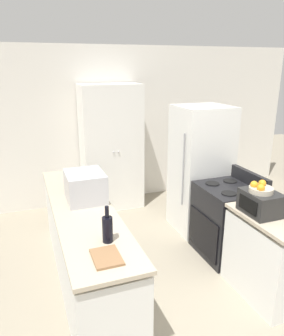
% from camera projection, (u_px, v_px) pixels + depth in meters
% --- Properties ---
extents(wall_back, '(7.00, 0.06, 2.60)m').
position_uv_depth(wall_back, '(109.00, 126.00, 5.51)').
color(wall_back, silver).
rests_on(wall_back, ground_plane).
extents(counter_left, '(0.60, 2.59, 0.89)m').
position_uv_depth(counter_left, '(85.00, 245.00, 3.54)').
color(counter_left, silver).
rests_on(counter_left, ground_plane).
extents(counter_right, '(0.60, 0.85, 0.89)m').
position_uv_depth(counter_right, '(270.00, 257.00, 3.33)').
color(counter_right, silver).
rests_on(counter_right, ground_plane).
extents(pantry_cabinet, '(0.95, 0.56, 2.02)m').
position_uv_depth(pantry_cabinet, '(111.00, 148.00, 5.30)').
color(pantry_cabinet, white).
rests_on(pantry_cabinet, ground_plane).
extents(stove, '(0.66, 0.72, 1.05)m').
position_uv_depth(stove, '(227.00, 220.00, 4.05)').
color(stove, black).
rests_on(stove, ground_plane).
extents(refrigerator, '(0.73, 0.68, 1.78)m').
position_uv_depth(refrigerator, '(200.00, 170.00, 4.60)').
color(refrigerator, white).
rests_on(refrigerator, ground_plane).
extents(microwave, '(0.41, 0.46, 0.31)m').
position_uv_depth(microwave, '(85.00, 186.00, 3.52)').
color(microwave, '#B2B2B7').
rests_on(microwave, counter_left).
extents(wine_bottle, '(0.09, 0.09, 0.32)m').
position_uv_depth(wine_bottle, '(107.00, 229.00, 2.69)').
color(wine_bottle, black).
rests_on(wine_bottle, counter_left).
extents(toaster_oven, '(0.30, 0.37, 0.23)m').
position_uv_depth(toaster_oven, '(260.00, 203.00, 3.20)').
color(toaster_oven, black).
rests_on(toaster_oven, counter_right).
extents(fruit_bowl, '(0.23, 0.23, 0.10)m').
position_uv_depth(fruit_bowl, '(260.00, 188.00, 3.14)').
color(fruit_bowl, '#B2A893').
rests_on(fruit_bowl, toaster_oven).
extents(cutting_board, '(0.21, 0.28, 0.02)m').
position_uv_depth(cutting_board, '(106.00, 257.00, 2.49)').
color(cutting_board, '#8E6642').
rests_on(cutting_board, counter_left).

